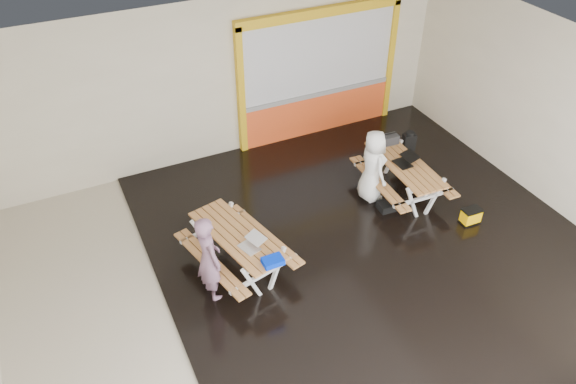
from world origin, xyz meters
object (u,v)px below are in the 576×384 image
person_left (209,258)px  fluke_bag (471,216)px  picnic_table_left (237,243)px  picnic_table_right (403,171)px  blue_pouch (273,261)px  person_right (373,166)px  laptop_left (252,244)px  toolbox (388,140)px  laptop_right (405,161)px  dark_case (388,206)px  backpack (409,141)px

person_left → fluke_bag: size_ratio=4.28×
picnic_table_left → fluke_bag: picnic_table_left is taller
picnic_table_right → blue_pouch: size_ratio=6.18×
person_left → picnic_table_left: bearing=-66.5°
person_right → laptop_left: (-2.96, -1.07, 0.02)m
person_right → picnic_table_right: bearing=-100.2°
toolbox → person_right: bearing=-141.2°
laptop_left → blue_pouch: (0.15, -0.50, -0.00)m
laptop_right → dark_case: 0.93m
picnic_table_left → person_left: (-0.61, -0.37, 0.22)m
picnic_table_right → laptop_right: bearing=4.8°
dark_case → laptop_left: bearing=-168.9°
laptop_right → fluke_bag: laptop_right is taller
blue_pouch → laptop_right: bearing=22.2°
picnic_table_right → laptop_right: (0.01, 0.00, 0.24)m
blue_pouch → dark_case: (2.95, 1.11, -0.71)m
dark_case → fluke_bag: fluke_bag is taller
person_right → blue_pouch: bearing=122.2°
picnic_table_right → backpack: backpack is taller
person_right → fluke_bag: size_ratio=4.01×
laptop_right → dark_case: (-0.51, -0.31, -0.72)m
blue_pouch → dark_case: bearing=20.5°
person_right → dark_case: size_ratio=3.81×
laptop_left → laptop_right: laptop_right is taller
blue_pouch → laptop_left: bearing=106.6°
person_left → laptop_right: person_left is taller
person_left → fluke_bag: (4.99, -0.41, -0.62)m
laptop_right → blue_pouch: (-3.46, -1.41, -0.01)m
laptop_left → backpack: laptop_left is taller
person_left → laptop_left: 0.73m
person_right → toolbox: person_right is taller
picnic_table_left → dark_case: picnic_table_left is taller
laptop_left → toolbox: bearing=24.2°
picnic_table_left → dark_case: 3.26m
picnic_table_right → fluke_bag: (0.66, -1.33, -0.40)m
blue_pouch → backpack: (4.08, 2.14, -0.11)m
fluke_bag → person_left: bearing=175.3°
person_left → laptop_left: (0.72, -0.00, 0.01)m
laptop_right → backpack: bearing=49.4°
picnic_table_left → fluke_bag: size_ratio=5.95×
backpack → dark_case: 1.64m
picnic_table_left → picnic_table_right: bearing=8.3°
dark_case → fluke_bag: size_ratio=1.05×
laptop_right → blue_pouch: bearing=-157.8°
person_right → toolbox: (0.74, 0.60, 0.06)m
person_left → dark_case: size_ratio=4.07×
picnic_table_left → backpack: bearing=16.2°
picnic_table_left → fluke_bag: (4.38, -0.79, -0.40)m
person_right → laptop_left: person_right is taller
toolbox → fluke_bag: (0.56, -2.07, -0.68)m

